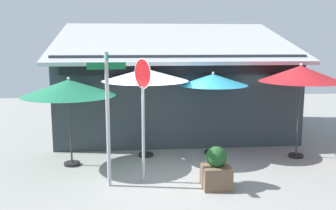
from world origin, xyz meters
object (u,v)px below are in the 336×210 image
patio_umbrella_teal_right (213,81)px  patio_umbrella_crimson_far_right (301,74)px  stop_sign (143,98)px  patio_umbrella_forest_green_left (69,88)px  patio_umbrella_ivory_center (145,75)px  street_sign_post (107,106)px  sidewalk_planter (216,170)px

patio_umbrella_teal_right → patio_umbrella_crimson_far_right: size_ratio=0.90×
stop_sign → patio_umbrella_forest_green_left: bearing=143.4°
stop_sign → patio_umbrella_forest_green_left: (-1.96, 1.46, 0.09)m
patio_umbrella_crimson_far_right → stop_sign: bearing=-161.1°
patio_umbrella_ivory_center → stop_sign: bearing=-93.7°
street_sign_post → patio_umbrella_teal_right: 3.84m
sidewalk_planter → patio_umbrella_teal_right: bearing=80.2°
patio_umbrella_teal_right → sidewalk_planter: (-0.47, -2.74, -1.82)m
street_sign_post → patio_umbrella_crimson_far_right: size_ratio=1.14×
patio_umbrella_forest_green_left → patio_umbrella_teal_right: (4.13, 0.73, 0.09)m
stop_sign → sidewalk_planter: stop_sign is taller
patio_umbrella_crimson_far_right → patio_umbrella_ivory_center: bearing=173.4°
patio_umbrella_ivory_center → patio_umbrella_forest_green_left: bearing=-163.0°
patio_umbrella_crimson_far_right → sidewalk_planter: (-2.91, -2.13, -2.04)m
street_sign_post → sidewalk_planter: 2.96m
street_sign_post → stop_sign: (0.83, 0.19, 0.13)m
patio_umbrella_teal_right → patio_umbrella_crimson_far_right: patio_umbrella_crimson_far_right is taller
patio_umbrella_forest_green_left → patio_umbrella_crimson_far_right: 6.57m
patio_umbrella_forest_green_left → patio_umbrella_crimson_far_right: patio_umbrella_crimson_far_right is taller
stop_sign → patio_umbrella_forest_green_left: 2.44m
patio_umbrella_teal_right → stop_sign: bearing=-134.8°
patio_umbrella_ivory_center → patio_umbrella_teal_right: 2.04m
patio_umbrella_forest_green_left → sidewalk_planter: patio_umbrella_forest_green_left is taller
street_sign_post → sidewalk_planter: street_sign_post is taller
stop_sign → patio_umbrella_teal_right: bearing=45.2°
stop_sign → patio_umbrella_forest_green_left: stop_sign is taller
patio_umbrella_forest_green_left → patio_umbrella_teal_right: bearing=10.0°
patio_umbrella_crimson_far_right → sidewalk_planter: patio_umbrella_crimson_far_right is taller
street_sign_post → stop_sign: 0.86m
patio_umbrella_forest_green_left → patio_umbrella_teal_right: patio_umbrella_teal_right is taller
sidewalk_planter → patio_umbrella_forest_green_left: bearing=151.2°
patio_umbrella_forest_green_left → patio_umbrella_ivory_center: patio_umbrella_ivory_center is taller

